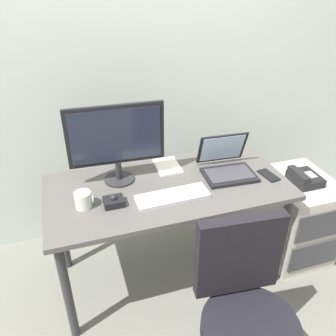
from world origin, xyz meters
TOP-DOWN VIEW (x-y plane):
  - ground_plane at (0.00, 0.00)m, footprint 8.00×8.00m
  - back_wall at (0.00, 0.69)m, footprint 6.00×0.10m
  - desk at (0.00, 0.00)m, footprint 1.42×0.68m
  - file_cabinet at (0.93, -0.05)m, footprint 0.42×0.53m
  - desk_phone at (0.92, -0.06)m, footprint 0.17×0.20m
  - office_chair at (0.12, -0.78)m, footprint 0.52×0.52m
  - monitor_main at (-0.26, 0.14)m, footprint 0.55×0.18m
  - keyboard at (-0.01, -0.13)m, footprint 0.41×0.15m
  - laptop at (0.39, 0.03)m, footprint 0.33×0.31m
  - trackball_mouse at (-0.34, -0.09)m, footprint 0.11×0.09m
  - coffee_mug at (-0.49, -0.06)m, footprint 0.10×0.09m
  - paper_notepad at (0.06, 0.20)m, footprint 0.15×0.21m
  - cell_phone at (0.62, -0.09)m, footprint 0.09×0.15m

SIDE VIEW (x-z plane):
  - ground_plane at x=0.00m, z-range 0.00..0.00m
  - file_cabinet at x=0.93m, z-range 0.00..0.60m
  - office_chair at x=0.12m, z-range -0.04..0.90m
  - desk_phone at x=0.92m, z-range 0.59..0.69m
  - desk at x=0.00m, z-range 0.28..1.01m
  - cell_phone at x=0.62m, z-range 0.73..0.74m
  - paper_notepad at x=0.06m, z-range 0.73..0.74m
  - keyboard at x=-0.01m, z-range 0.73..0.76m
  - trackball_mouse at x=-0.34m, z-range 0.72..0.78m
  - coffee_mug at x=-0.49m, z-range 0.73..0.82m
  - laptop at x=0.39m, z-range 0.67..0.90m
  - monitor_main at x=-0.26m, z-range 0.77..1.24m
  - back_wall at x=0.00m, z-range 0.00..2.80m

